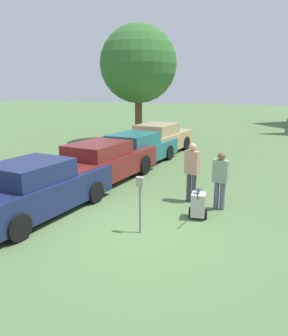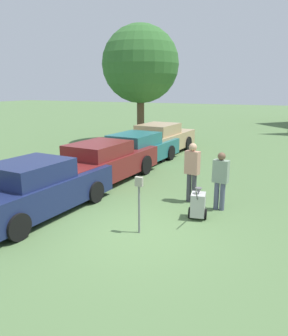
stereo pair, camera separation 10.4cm
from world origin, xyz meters
TOP-DOWN VIEW (x-y plane):
  - ground_plane at (0.00, 0.00)m, footprint 120.00×120.00m
  - parked_car_navy at (-2.90, -0.09)m, footprint 2.17×4.73m
  - parked_car_maroon at (-2.90, 3.28)m, footprint 2.24×5.39m
  - parked_car_teal at (-2.90, 6.16)m, footprint 2.24×5.39m
  - parked_car_tan at (-2.90, 8.89)m, footprint 2.26×5.38m
  - parking_meter at (0.17, -0.06)m, footprint 0.18×0.09m
  - person_worker at (0.67, 2.55)m, footprint 0.46×0.30m
  - person_supervisor at (1.57, 2.25)m, footprint 0.45×0.27m
  - equipment_cart at (1.19, 1.36)m, footprint 0.51×1.00m
  - shade_tree at (-5.26, 11.63)m, footprint 4.50×4.50m

SIDE VIEW (x-z plane):
  - ground_plane at x=0.00m, z-range 0.00..0.00m
  - equipment_cart at x=1.19m, z-range -0.11..0.89m
  - parked_car_teal at x=-2.90m, z-range -0.05..1.37m
  - parked_car_navy at x=-2.90m, z-range -0.06..1.43m
  - parked_car_maroon at x=-2.90m, z-range -0.04..1.43m
  - parked_car_tan at x=-2.90m, z-range -0.05..1.51m
  - person_supervisor at x=1.57m, z-range 0.11..1.75m
  - parking_meter at x=0.17m, z-range 0.27..1.64m
  - person_worker at x=0.67m, z-range 0.13..1.92m
  - shade_tree at x=-5.26m, z-range 1.19..8.10m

